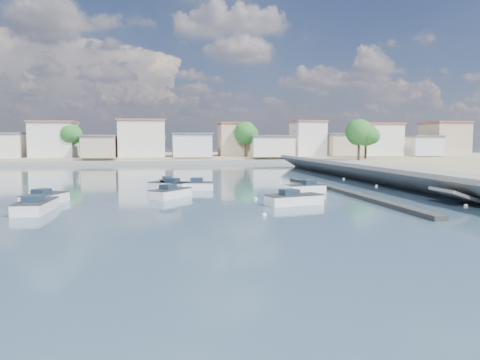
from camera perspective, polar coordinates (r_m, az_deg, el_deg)
The scene contains 16 objects.
ground at distance 71.41m, azimuth -0.80°, elevation 0.72°, with size 400.00×400.00×0.00m, color #2B3F57.
seawall_walkway at distance 52.61m, azimuth 24.44°, elevation -0.28°, with size 5.00×90.00×1.80m, color slate.
breakwater at distance 46.89m, azimuth 12.80°, elevation -1.45°, with size 2.00×31.02×0.35m.
far_shore_land at distance 122.94m, azimuth -4.54°, elevation 2.82°, with size 160.00×40.00×1.40m, color gray.
far_shore_quay at distance 102.07m, azimuth -3.48°, elevation 2.22°, with size 160.00×2.50×0.80m, color slate.
far_town at distance 109.45m, azimuth 1.77°, elevation 4.79°, with size 113.01×12.80×8.35m.
shore_trees at distance 100.35m, azimuth 1.44°, elevation 5.51°, with size 74.56×38.32×7.92m.
motorboat_a at distance 37.83m, azimuth -23.50°, elevation -2.95°, with size 2.30×5.76×1.48m.
motorboat_b at distance 43.21m, azimuth -8.23°, elevation -1.64°, with size 4.02×4.37×1.48m.
motorboat_c at distance 49.53m, azimuth -6.06°, elevation -0.77°, with size 4.90×2.22×1.48m.
motorboat_d at distance 46.96m, azimuth 7.77°, elevation -1.11°, with size 4.38×2.28×1.48m.
motorboat_e at distance 42.24m, azimuth -22.48°, elevation -2.12°, with size 3.34×4.94×1.48m.
motorboat_f at distance 49.92m, azimuth -8.90°, elevation -0.76°, with size 4.51×3.87×1.48m.
motorboat_g at distance 51.00m, azimuth -8.80°, elevation -0.64°, with size 1.96×4.96×1.48m.
motorboat_h at distance 38.58m, azimuth 6.93°, elevation -2.42°, with size 5.27×2.99×1.48m.
mooring_buoys at distance 47.87m, azimuth 11.05°, elevation -1.43°, with size 17.20×27.40×0.34m.
Camera 1 is at (-10.95, -30.36, 5.33)m, focal length 35.00 mm.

